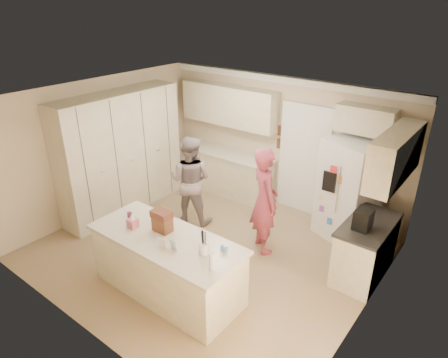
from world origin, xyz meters
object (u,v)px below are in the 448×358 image
Objects in this scene: utensil_crock at (204,248)px; teen_boy at (190,180)px; coffee_maker at (363,219)px; tissue_box at (133,223)px; island_base at (167,266)px; refrigerator at (349,191)px; dollhouse_body at (162,224)px; teen_girl at (264,201)px.

teen_boy is at bearing 136.22° from utensil_crock.
coffee_maker reaches higher than tissue_box.
island_base is 0.79m from tissue_box.
refrigerator is 1.24m from coffee_maker.
island_base is at bearing -33.69° from dollhouse_body.
teen_boy is 1.59m from teen_girl.
teen_boy is at bearing 38.55° from teen_girl.
coffee_maker is 2.87m from island_base.
refrigerator reaches higher than dollhouse_body.
island_base is 15.71× the size of tissue_box.
tissue_box is at bearing -169.70° from island_base.
utensil_crock is at bearing -86.10° from refrigerator.
utensil_crock is 1.07× the size of tissue_box.
dollhouse_body is 0.15× the size of teen_boy.
teen_girl reaches higher than refrigerator.
utensil_crock is (-0.78, -2.91, 0.10)m from refrigerator.
coffee_maker is 1.15× the size of dollhouse_body.
dollhouse_body is (-2.20, -1.80, -0.03)m from coffee_maker.
teen_boy reaches higher than island_base.
teen_boy is (-3.14, -0.18, -0.23)m from coffee_maker.
utensil_crock is (-1.40, -1.85, -0.07)m from coffee_maker.
teen_boy is at bearing -176.65° from coffee_maker.
dollhouse_body is 1.78m from teen_girl.
coffee_maker reaches higher than dollhouse_body.
island_base is 1.30× the size of teen_boy.
dollhouse_body is (-0.80, 0.05, 0.04)m from utensil_crock.
refrigerator is 3.27m from dollhouse_body.
teen_girl is (0.49, 1.76, 0.47)m from island_base.
island_base is 14.67× the size of utensil_crock.
dollhouse_body is at bearing 26.57° from tissue_box.
dollhouse_body reaches higher than tissue_box.
teen_boy is (-1.74, 1.67, -0.16)m from utensil_crock.
refrigerator is 12.00× the size of utensil_crock.
refrigerator is 0.82× the size of island_base.
teen_girl reaches higher than island_base.
tissue_box is (-1.20, -0.15, -0.00)m from utensil_crock.
tissue_box is at bearing -172.87° from utensil_crock.
coffee_maker is 0.14× the size of island_base.
dollhouse_body is at bearing 100.57° from teen_boy.
refrigerator is 2.81m from teen_boy.
teen_boy is (-1.09, 1.72, 0.40)m from island_base.
teen_boy is at bearing -134.77° from refrigerator.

